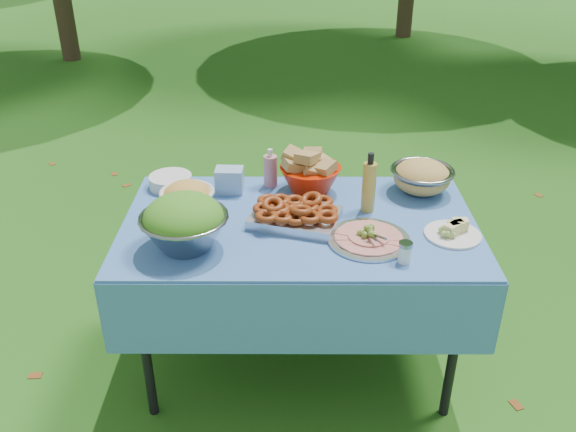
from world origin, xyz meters
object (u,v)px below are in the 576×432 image
object	(u,v)px
oil_bottle	(369,182)
picnic_table	(299,296)
charcuterie_platter	(369,232)
bread_bowl	(310,172)
pasta_bowl_steel	(422,176)
salad_bowl	(184,223)
plate_stack	(171,181)

from	to	relation	value
oil_bottle	picnic_table	bearing A→B (deg)	-161.44
picnic_table	charcuterie_platter	distance (m)	0.52
bread_bowl	pasta_bowl_steel	xyz separation A→B (m)	(0.50, -0.00, -0.02)
charcuterie_platter	oil_bottle	size ratio (longest dim) A/B	1.24
salad_bowl	bread_bowl	size ratio (longest dim) A/B	1.20
bread_bowl	oil_bottle	bearing A→B (deg)	-37.51
picnic_table	salad_bowl	world-z (taller)	salad_bowl
bread_bowl	pasta_bowl_steel	size ratio (longest dim) A/B	0.99
bread_bowl	charcuterie_platter	size ratio (longest dim) A/B	0.84
salad_bowl	charcuterie_platter	distance (m)	0.71
plate_stack	bread_bowl	distance (m)	0.64
salad_bowl	plate_stack	size ratio (longest dim) A/B	1.70
plate_stack	charcuterie_platter	world-z (taller)	charcuterie_platter
picnic_table	plate_stack	distance (m)	0.78
plate_stack	charcuterie_platter	distance (m)	0.98
salad_bowl	pasta_bowl_steel	world-z (taller)	salad_bowl
plate_stack	oil_bottle	world-z (taller)	oil_bottle
pasta_bowl_steel	oil_bottle	size ratio (longest dim) A/B	1.06
bread_bowl	charcuterie_platter	distance (m)	0.49
picnic_table	oil_bottle	bearing A→B (deg)	18.56
pasta_bowl_steel	salad_bowl	bearing A→B (deg)	-153.94
picnic_table	salad_bowl	xyz separation A→B (m)	(-0.44, -0.20, 0.49)
salad_bowl	bread_bowl	world-z (taller)	salad_bowl
salad_bowl	plate_stack	world-z (taller)	salad_bowl
picnic_table	bread_bowl	xyz separation A→B (m)	(0.05, 0.28, 0.47)
charcuterie_platter	picnic_table	bearing A→B (deg)	150.31
oil_bottle	pasta_bowl_steel	bearing A→B (deg)	35.00
plate_stack	salad_bowl	bearing A→B (deg)	-74.19
picnic_table	plate_stack	xyz separation A→B (m)	(-0.59, 0.32, 0.41)
charcuterie_platter	plate_stack	bearing A→B (deg)	150.95
plate_stack	oil_bottle	xyz separation A→B (m)	(0.88, -0.22, 0.10)
pasta_bowl_steel	charcuterie_platter	size ratio (longest dim) A/B	0.85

